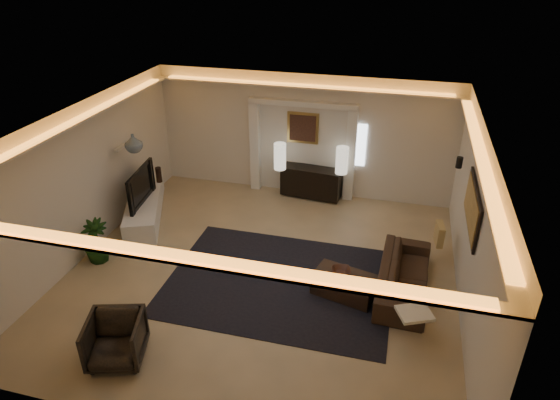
% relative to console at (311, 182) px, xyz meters
% --- Properties ---
extents(floor, '(7.00, 7.00, 0.00)m').
position_rel_console_xyz_m(floor, '(-0.28, -3.25, -0.40)').
color(floor, tan).
rests_on(floor, ground).
extents(ceiling, '(7.00, 7.00, 0.00)m').
position_rel_console_xyz_m(ceiling, '(-0.28, -3.25, 2.50)').
color(ceiling, white).
rests_on(ceiling, ground).
extents(wall_back, '(7.00, 0.00, 7.00)m').
position_rel_console_xyz_m(wall_back, '(-0.28, 0.25, 1.05)').
color(wall_back, beige).
rests_on(wall_back, ground).
extents(wall_front, '(7.00, 0.00, 7.00)m').
position_rel_console_xyz_m(wall_front, '(-0.28, -6.75, 1.05)').
color(wall_front, beige).
rests_on(wall_front, ground).
extents(wall_left, '(0.00, 7.00, 7.00)m').
position_rel_console_xyz_m(wall_left, '(-3.78, -3.25, 1.05)').
color(wall_left, beige).
rests_on(wall_left, ground).
extents(wall_right, '(0.00, 7.00, 7.00)m').
position_rel_console_xyz_m(wall_right, '(3.22, -3.25, 1.05)').
color(wall_right, beige).
rests_on(wall_right, ground).
extents(cove_soffit, '(7.00, 7.00, 0.04)m').
position_rel_console_xyz_m(cove_soffit, '(-0.28, -3.25, 2.22)').
color(cove_soffit, silver).
rests_on(cove_soffit, ceiling).
extents(daylight_slit, '(0.25, 0.03, 1.00)m').
position_rel_console_xyz_m(daylight_slit, '(1.07, 0.23, 0.95)').
color(daylight_slit, white).
rests_on(daylight_slit, wall_back).
extents(area_rug, '(4.00, 3.00, 0.01)m').
position_rel_console_xyz_m(area_rug, '(0.12, -3.45, -0.39)').
color(area_rug, black).
rests_on(area_rug, ground).
extents(pilaster_left, '(0.22, 0.20, 2.20)m').
position_rel_console_xyz_m(pilaster_left, '(-1.43, 0.15, 0.70)').
color(pilaster_left, silver).
rests_on(pilaster_left, ground).
extents(pilaster_right, '(0.22, 0.20, 2.20)m').
position_rel_console_xyz_m(pilaster_right, '(0.87, 0.15, 0.70)').
color(pilaster_right, silver).
rests_on(pilaster_right, ground).
extents(alcove_header, '(2.52, 0.20, 0.12)m').
position_rel_console_xyz_m(alcove_header, '(-0.28, 0.15, 1.85)').
color(alcove_header, silver).
rests_on(alcove_header, wall_back).
extents(painting_frame, '(0.74, 0.04, 0.74)m').
position_rel_console_xyz_m(painting_frame, '(-0.28, 0.22, 1.25)').
color(painting_frame, tan).
rests_on(painting_frame, wall_back).
extents(painting_canvas, '(0.62, 0.02, 0.62)m').
position_rel_console_xyz_m(painting_canvas, '(-0.28, 0.19, 1.25)').
color(painting_canvas, '#4C2D1E').
rests_on(painting_canvas, wall_back).
extents(art_panel_frame, '(0.04, 1.64, 0.74)m').
position_rel_console_xyz_m(art_panel_frame, '(3.19, -2.95, 1.30)').
color(art_panel_frame, black).
rests_on(art_panel_frame, wall_right).
extents(art_panel_gold, '(0.02, 1.50, 0.62)m').
position_rel_console_xyz_m(art_panel_gold, '(3.17, -2.95, 1.30)').
color(art_panel_gold, tan).
rests_on(art_panel_gold, wall_right).
extents(wall_sconce, '(0.12, 0.12, 0.22)m').
position_rel_console_xyz_m(wall_sconce, '(3.10, -1.05, 1.28)').
color(wall_sconce, black).
rests_on(wall_sconce, wall_right).
extents(wall_niche, '(0.10, 0.55, 0.04)m').
position_rel_console_xyz_m(wall_niche, '(-3.72, -1.85, 1.25)').
color(wall_niche, silver).
rests_on(wall_niche, wall_left).
extents(console, '(1.46, 0.59, 0.71)m').
position_rel_console_xyz_m(console, '(0.00, 0.00, 0.00)').
color(console, black).
rests_on(console, ground).
extents(lamp_left, '(0.34, 0.34, 0.63)m').
position_rel_console_xyz_m(lamp_left, '(-0.71, -0.22, 0.69)').
color(lamp_left, white).
rests_on(lamp_left, console).
extents(lamp_right, '(0.31, 0.31, 0.63)m').
position_rel_console_xyz_m(lamp_right, '(0.71, -0.09, 0.69)').
color(lamp_right, white).
rests_on(lamp_right, console).
extents(media_ledge, '(1.65, 2.69, 0.50)m').
position_rel_console_xyz_m(media_ledge, '(-3.43, -1.81, -0.18)').
color(media_ledge, white).
rests_on(media_ledge, ground).
extents(tv, '(1.34, 0.34, 0.77)m').
position_rel_console_xyz_m(tv, '(-3.43, -2.07, 0.43)').
color(tv, black).
rests_on(tv, media_ledge).
extents(figurine, '(0.16, 0.16, 0.36)m').
position_rel_console_xyz_m(figurine, '(-3.43, -1.05, 0.24)').
color(figurine, black).
rests_on(figurine, media_ledge).
extents(ginger_jar, '(0.40, 0.40, 0.38)m').
position_rel_console_xyz_m(ginger_jar, '(-3.29, -2.12, 1.46)').
color(ginger_jar, '#374B5A').
rests_on(ginger_jar, wall_niche).
extents(plant, '(0.59, 0.59, 0.86)m').
position_rel_console_xyz_m(plant, '(-3.43, -3.66, 0.03)').
color(plant, black).
rests_on(plant, ground).
extents(sofa, '(2.15, 0.91, 0.62)m').
position_rel_console_xyz_m(sofa, '(2.28, -3.11, -0.09)').
color(sofa, '#3B2312').
rests_on(sofa, ground).
extents(throw_blanket, '(0.61, 0.57, 0.05)m').
position_rel_console_xyz_m(throw_blanket, '(2.45, -4.37, 0.15)').
color(throw_blanket, white).
rests_on(throw_blanket, sofa).
extents(throw_pillow, '(0.17, 0.42, 0.41)m').
position_rel_console_xyz_m(throw_pillow, '(2.87, -1.94, 0.15)').
color(throw_pillow, tan).
rests_on(throw_pillow, sofa).
extents(coffee_table, '(1.17, 0.83, 0.40)m').
position_rel_console_xyz_m(coffee_table, '(1.30, -3.50, -0.20)').
color(coffee_table, black).
rests_on(coffee_table, ground).
extents(bowl, '(0.41, 0.41, 0.08)m').
position_rel_console_xyz_m(bowl, '(1.22, -3.45, 0.05)').
color(bowl, '#3A241D').
rests_on(bowl, coffee_table).
extents(magazine, '(0.25, 0.19, 0.03)m').
position_rel_console_xyz_m(magazine, '(1.63, -3.78, 0.02)').
color(magazine, '#F1E8BA').
rests_on(magazine, coffee_table).
extents(armchair, '(0.97, 0.99, 0.73)m').
position_rel_console_xyz_m(armchair, '(-1.71, -5.83, -0.04)').
color(armchair, '#332822').
rests_on(armchair, ground).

